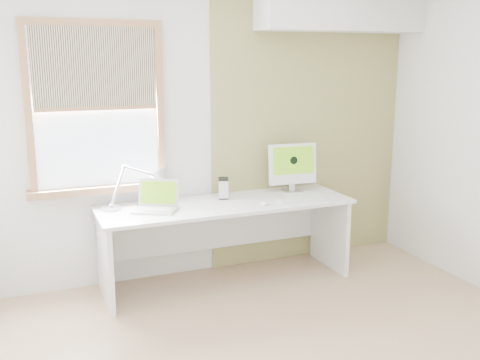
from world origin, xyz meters
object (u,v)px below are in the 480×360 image
external_drive (223,188)px  imac (293,165)px  desk (224,222)px  laptop (157,203)px  desk_lamp (153,183)px

external_drive → imac: 0.70m
desk → laptop: laptop is taller
laptop → imac: imac is taller
laptop → imac: bearing=6.2°
desk → external_drive: (0.04, 0.10, 0.28)m
desk → imac: 0.86m
desk → external_drive: bearing=69.2°
desk → desk_lamp: bearing=169.3°
external_drive → imac: size_ratio=0.39×
desk → laptop: bearing=-175.3°
desk → imac: size_ratio=4.74×
desk → imac: (0.72, 0.10, 0.45)m
imac → desk_lamp: bearing=179.3°
imac → laptop: bearing=-173.8°
desk_lamp → imac: size_ratio=1.42×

